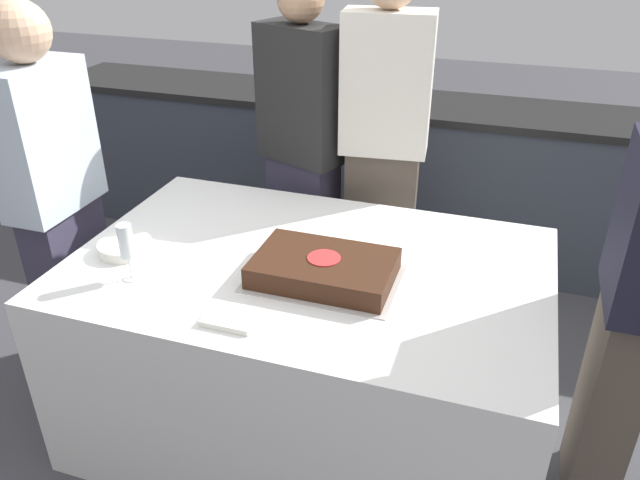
% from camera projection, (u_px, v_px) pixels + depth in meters
% --- Properties ---
extents(ground_plane, '(14.00, 14.00, 0.00)m').
position_uv_depth(ground_plane, '(310.00, 420.00, 2.62)').
color(ground_plane, '#424247').
extents(back_counter, '(4.40, 0.58, 0.92)m').
position_uv_depth(back_counter, '(398.00, 175.00, 3.76)').
color(back_counter, '#333842').
rests_on(back_counter, ground_plane).
extents(dining_table, '(1.71, 1.12, 0.77)m').
position_uv_depth(dining_table, '(310.00, 347.00, 2.44)').
color(dining_table, white).
rests_on(dining_table, ground_plane).
extents(cake, '(0.52, 0.35, 0.09)m').
position_uv_depth(cake, '(324.00, 269.00, 2.14)').
color(cake, '#B7B2AD').
rests_on(cake, dining_table).
extents(plate_stack, '(0.20, 0.20, 0.04)m').
position_uv_depth(plate_stack, '(125.00, 247.00, 2.31)').
color(plate_stack, white).
rests_on(plate_stack, dining_table).
extents(wine_glass, '(0.06, 0.06, 0.21)m').
position_uv_depth(wine_glass, '(126.00, 243.00, 2.09)').
color(wine_glass, white).
rests_on(wine_glass, dining_table).
extents(side_plate_near_cake, '(0.19, 0.19, 0.00)m').
position_uv_depth(side_plate_near_cake, '(365.00, 242.00, 2.38)').
color(side_plate_near_cake, white).
rests_on(side_plate_near_cake, dining_table).
extents(utensil_pile, '(0.17, 0.08, 0.02)m').
position_uv_depth(utensil_pile, '(228.00, 322.00, 1.92)').
color(utensil_pile, white).
rests_on(utensil_pile, dining_table).
extents(person_cutting_cake, '(0.40, 0.24, 1.74)m').
position_uv_depth(person_cutting_cake, '(383.00, 155.00, 2.81)').
color(person_cutting_cake, '#4C4238').
rests_on(person_cutting_cake, ground_plane).
extents(person_seated_left, '(0.22, 0.40, 1.63)m').
position_uv_depth(person_seated_left, '(57.00, 202.00, 2.51)').
color(person_seated_left, '#383347').
rests_on(person_seated_left, ground_plane).
extents(person_seated_right, '(0.20, 0.36, 1.53)m').
position_uv_depth(person_seated_right, '(633.00, 311.00, 1.95)').
color(person_seated_right, '#4C4238').
rests_on(person_seated_right, ground_plane).
extents(person_standing_back, '(0.44, 0.33, 1.66)m').
position_uv_depth(person_standing_back, '(303.00, 156.00, 2.94)').
color(person_standing_back, '#383347').
rests_on(person_standing_back, ground_plane).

